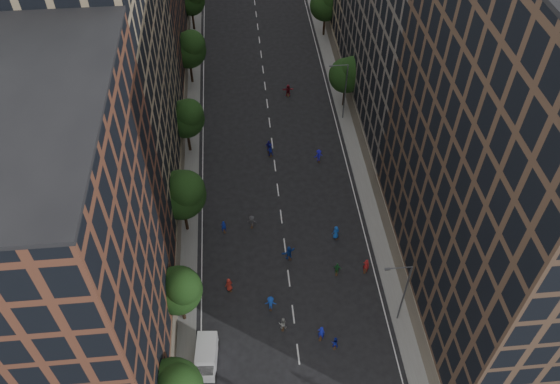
# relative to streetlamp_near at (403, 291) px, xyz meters

# --- Properties ---
(ground) EXTENTS (240.00, 240.00, 0.00)m
(ground) POSITION_rel_streetlamp_near_xyz_m (-10.37, 28.00, -5.17)
(ground) COLOR black
(ground) RESTS_ON ground
(sidewalk_left) EXTENTS (4.00, 105.00, 0.15)m
(sidewalk_left) POSITION_rel_streetlamp_near_xyz_m (-22.37, 35.50, -5.09)
(sidewalk_left) COLOR slate
(sidewalk_left) RESTS_ON ground
(sidewalk_right) EXTENTS (4.00, 105.00, 0.15)m
(sidewalk_right) POSITION_rel_streetlamp_near_xyz_m (1.63, 35.50, -5.09)
(sidewalk_right) COLOR slate
(sidewalk_right) RESTS_ON ground
(bldg_left_a) EXTENTS (14.00, 22.00, 30.00)m
(bldg_left_a) POSITION_rel_streetlamp_near_xyz_m (-29.37, -1.00, 9.83)
(bldg_left_a) COLOR brown
(bldg_left_a) RESTS_ON ground
(bldg_left_b) EXTENTS (14.00, 26.00, 34.00)m
(bldg_left_b) POSITION_rel_streetlamp_near_xyz_m (-29.37, 23.00, 11.83)
(bldg_left_b) COLOR #917D5E
(bldg_left_b) RESTS_ON ground
(bldg_right_a) EXTENTS (14.00, 30.00, 36.00)m
(bldg_right_a) POSITION_rel_streetlamp_near_xyz_m (8.63, 3.00, 12.83)
(bldg_right_a) COLOR #4D3829
(bldg_right_a) RESTS_ON ground
(bldg_right_b) EXTENTS (14.00, 28.00, 33.00)m
(bldg_right_b) POSITION_rel_streetlamp_near_xyz_m (8.63, 32.00, 11.33)
(bldg_right_b) COLOR #635A52
(bldg_right_b) RESTS_ON ground
(tree_left_1) EXTENTS (4.80, 4.80, 8.21)m
(tree_left_1) POSITION_rel_streetlamp_near_xyz_m (-21.39, 1.86, 0.38)
(tree_left_1) COLOR black
(tree_left_1) RESTS_ON ground
(tree_left_2) EXTENTS (5.60, 5.60, 9.45)m
(tree_left_2) POSITION_rel_streetlamp_near_xyz_m (-21.36, 13.83, 1.19)
(tree_left_2) COLOR black
(tree_left_2) RESTS_ON ground
(tree_left_3) EXTENTS (5.00, 5.00, 8.58)m
(tree_left_3) POSITION_rel_streetlamp_near_xyz_m (-21.38, 27.85, 0.65)
(tree_left_3) COLOR black
(tree_left_3) RESTS_ON ground
(tree_left_4) EXTENTS (5.40, 5.40, 9.08)m
(tree_left_4) POSITION_rel_streetlamp_near_xyz_m (-21.37, 43.84, 0.93)
(tree_left_4) COLOR black
(tree_left_4) RESTS_ON ground
(tree_left_5) EXTENTS (4.80, 4.80, 8.33)m
(tree_left_5) POSITION_rel_streetlamp_near_xyz_m (-21.39, 59.86, 0.51)
(tree_left_5) COLOR black
(tree_left_5) RESTS_ON ground
(tree_right_a) EXTENTS (5.00, 5.00, 8.39)m
(tree_right_a) POSITION_rel_streetlamp_near_xyz_m (1.02, 35.85, 0.46)
(tree_right_a) COLOR black
(tree_right_a) RESTS_ON ground
(tree_right_b) EXTENTS (5.20, 5.20, 8.83)m
(tree_right_b) POSITION_rel_streetlamp_near_xyz_m (1.02, 55.85, 0.79)
(tree_right_b) COLOR black
(tree_right_b) RESTS_ON ground
(streetlamp_near) EXTENTS (2.64, 0.22, 9.06)m
(streetlamp_near) POSITION_rel_streetlamp_near_xyz_m (0.00, 0.00, 0.00)
(streetlamp_near) COLOR #595B60
(streetlamp_near) RESTS_ON ground
(streetlamp_far) EXTENTS (2.64, 0.22, 9.06)m
(streetlamp_far) POSITION_rel_streetlamp_near_xyz_m (0.00, 33.00, 0.00)
(streetlamp_far) COLOR #595B60
(streetlamp_far) RESTS_ON ground
(cargo_van) EXTENTS (2.37, 4.46, 2.30)m
(cargo_van) POSITION_rel_streetlamp_near_xyz_m (-19.21, -3.01, -3.96)
(cargo_van) COLOR silver
(cargo_van) RESTS_ON ground
(skater_1) EXTENTS (0.83, 0.69, 1.94)m
(skater_1) POSITION_rel_streetlamp_near_xyz_m (-7.92, -1.43, -4.20)
(skater_1) COLOR #1720BC
(skater_1) RESTS_ON ground
(skater_2) EXTENTS (0.81, 0.67, 1.49)m
(skater_2) POSITION_rel_streetlamp_near_xyz_m (-6.71, -2.47, -4.42)
(skater_2) COLOR #131F9B
(skater_2) RESTS_ON ground
(skater_3) EXTENTS (1.26, 0.82, 1.84)m
(skater_3) POSITION_rel_streetlamp_near_xyz_m (-12.64, 2.45, -4.25)
(skater_3) COLOR #153EAB
(skater_3) RESTS_ON ground
(skater_6) EXTENTS (1.00, 0.86, 1.74)m
(skater_6) POSITION_rel_streetlamp_near_xyz_m (-16.87, 5.15, -4.30)
(skater_6) COLOR #AA261C
(skater_6) RESTS_ON ground
(skater_7) EXTENTS (0.84, 0.72, 1.95)m
(skater_7) POSITION_rel_streetlamp_near_xyz_m (-1.87, 6.20, -4.19)
(skater_7) COLOR #A71B1C
(skater_7) RESTS_ON ground
(skater_8) EXTENTS (0.83, 0.67, 1.63)m
(skater_8) POSITION_rel_streetlamp_near_xyz_m (-11.62, 0.02, -4.35)
(skater_8) COLOR #AFB0AB
(skater_8) RESTS_ON ground
(skater_9) EXTENTS (1.15, 0.78, 1.64)m
(skater_9) POSITION_rel_streetlamp_near_xyz_m (-13.96, 13.84, -4.35)
(skater_9) COLOR #3B3C40
(skater_9) RESTS_ON ground
(skater_10) EXTENTS (1.01, 0.65, 1.60)m
(skater_10) POSITION_rel_streetlamp_near_xyz_m (-5.05, 6.20, -4.37)
(skater_10) COLOR #227133
(skater_10) RESTS_ON ground
(skater_11) EXTENTS (1.77, 1.20, 1.84)m
(skater_11) POSITION_rel_streetlamp_near_xyz_m (-10.09, 8.75, -4.25)
(skater_11) COLOR #123798
(skater_11) RESTS_ON ground
(skater_12) EXTENTS (1.00, 0.78, 1.80)m
(skater_12) POSITION_rel_streetlamp_near_xyz_m (-4.38, 11.20, -4.27)
(skater_12) COLOR blue
(skater_12) RESTS_ON ground
(skater_13) EXTENTS (0.69, 0.55, 1.67)m
(skater_13) POSITION_rel_streetlamp_near_xyz_m (-17.28, 13.36, -4.33)
(skater_13) COLOR #142AA8
(skater_13) RESTS_ON ground
(skater_14) EXTENTS (1.01, 0.86, 1.81)m
(skater_14) POSITION_rel_streetlamp_near_xyz_m (-10.86, 26.10, -4.26)
(skater_14) COLOR #141CA6
(skater_14) RESTS_ON ground
(skater_15) EXTENTS (1.29, 0.92, 1.82)m
(skater_15) POSITION_rel_streetlamp_near_xyz_m (-4.53, 24.39, -4.26)
(skater_15) COLOR #1B16BA
(skater_15) RESTS_ON ground
(skater_16) EXTENTS (1.01, 0.47, 1.69)m
(skater_16) POSITION_rel_streetlamp_near_xyz_m (-10.91, 26.97, -4.32)
(skater_16) COLOR #171191
(skater_16) RESTS_ON ground
(skater_17) EXTENTS (1.75, 0.57, 1.88)m
(skater_17) POSITION_rel_streetlamp_near_xyz_m (-7.08, 39.15, -4.23)
(skater_17) COLOR maroon
(skater_17) RESTS_ON ground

